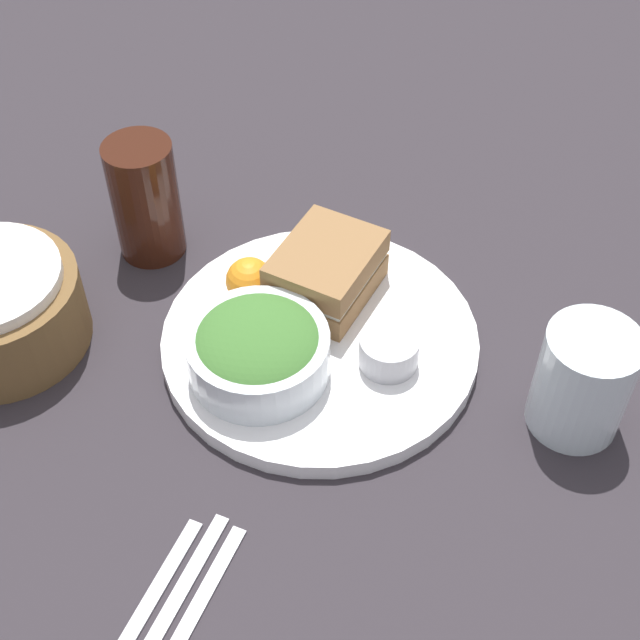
# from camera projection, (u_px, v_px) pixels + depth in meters

# --- Properties ---
(ground_plane) EXTENTS (4.00, 4.00, 0.00)m
(ground_plane) POSITION_uv_depth(u_px,v_px,m) (320.00, 346.00, 0.87)
(ground_plane) COLOR #2D282D
(plate) EXTENTS (0.30, 0.30, 0.02)m
(plate) POSITION_uv_depth(u_px,v_px,m) (320.00, 340.00, 0.86)
(plate) COLOR white
(plate) RESTS_ON ground_plane
(sandwich) EXTENTS (0.13, 0.12, 0.06)m
(sandwich) POSITION_uv_depth(u_px,v_px,m) (328.00, 272.00, 0.87)
(sandwich) COLOR olive
(sandwich) RESTS_ON plate
(salad_bowl) EXTENTS (0.13, 0.13, 0.06)m
(salad_bowl) POSITION_uv_depth(u_px,v_px,m) (258.00, 349.00, 0.80)
(salad_bowl) COLOR white
(salad_bowl) RESTS_ON plate
(dressing_cup) EXTENTS (0.06, 0.06, 0.03)m
(dressing_cup) POSITION_uv_depth(u_px,v_px,m) (389.00, 351.00, 0.82)
(dressing_cup) COLOR #B7B7BC
(dressing_cup) RESTS_ON plate
(orange_wedge) EXTENTS (0.05, 0.05, 0.05)m
(orange_wedge) POSITION_uv_depth(u_px,v_px,m) (250.00, 281.00, 0.87)
(orange_wedge) COLOR orange
(orange_wedge) RESTS_ON plate
(drink_glass) EXTENTS (0.07, 0.07, 0.13)m
(drink_glass) POSITION_uv_depth(u_px,v_px,m) (145.00, 200.00, 0.92)
(drink_glass) COLOR #38190F
(drink_glass) RESTS_ON ground_plane
(fork) EXTENTS (0.17, 0.06, 0.01)m
(fork) POSITION_uv_depth(u_px,v_px,m) (190.00, 620.00, 0.68)
(fork) COLOR #B2B2B7
(fork) RESTS_ON ground_plane
(knife) EXTENTS (0.17, 0.06, 0.01)m
(knife) POSITION_uv_depth(u_px,v_px,m) (169.00, 611.00, 0.68)
(knife) COLOR #B2B2B7
(knife) RESTS_ON ground_plane
(spoon) EXTENTS (0.15, 0.06, 0.01)m
(spoon) POSITION_uv_depth(u_px,v_px,m) (149.00, 602.00, 0.69)
(spoon) COLOR #B2B2B7
(spoon) RESTS_ON ground_plane
(water_glass) EXTENTS (0.08, 0.08, 0.11)m
(water_glass) POSITION_uv_depth(u_px,v_px,m) (583.00, 381.00, 0.77)
(water_glass) COLOR silver
(water_glass) RESTS_ON ground_plane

